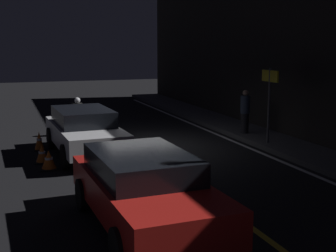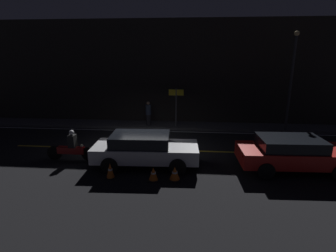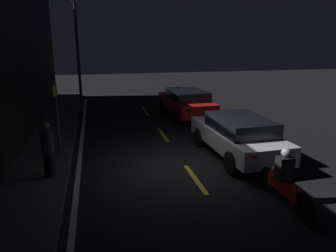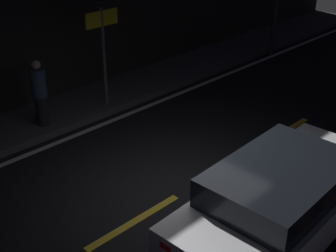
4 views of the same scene
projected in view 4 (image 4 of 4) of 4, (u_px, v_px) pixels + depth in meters
ground_plane at (176, 197)px, 8.52m from camera, size 56.00×56.00×0.00m
raised_curb at (47, 118)px, 11.22m from camera, size 28.00×1.69×0.16m
lane_dash_c at (134, 221)px, 7.89m from camera, size 2.00×0.14×0.01m
lane_dash_d at (283, 133)px, 10.70m from camera, size 2.00×0.14×0.01m
lane_solid_kerb at (74, 136)px, 10.56m from camera, size 25.20×0.14×0.01m
sedan_white at (283, 197)px, 7.25m from camera, size 4.37×2.00×1.38m
pedestrian at (40, 93)px, 10.38m from camera, size 0.34×0.34×1.54m
shop_sign at (103, 38)px, 10.98m from camera, size 0.90×0.08×2.40m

